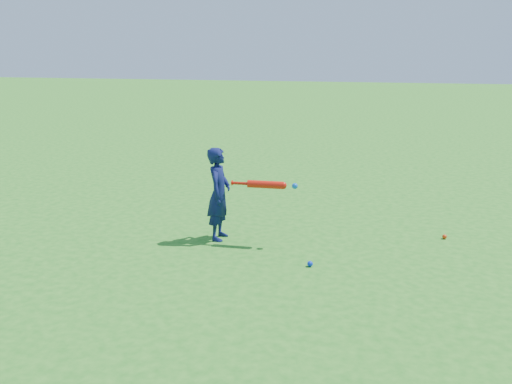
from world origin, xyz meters
TOP-DOWN VIEW (x-y plane):
  - ground at (0.00, 0.00)m, footprint 80.00×80.00m
  - child at (0.69, -0.47)m, footprint 0.32×0.46m
  - ground_ball_red at (3.60, 0.31)m, footprint 0.06×0.06m
  - ground_ball_blue at (2.04, -1.16)m, footprint 0.07×0.07m
  - bat_swing at (1.36, -0.49)m, footprint 0.87×0.12m

SIDE VIEW (x-z plane):
  - ground at x=0.00m, z-range 0.00..0.00m
  - ground_ball_red at x=3.60m, z-range 0.00..0.06m
  - ground_ball_blue at x=2.04m, z-range 0.00..0.07m
  - child at x=0.69m, z-range 0.00..1.23m
  - bat_swing at x=1.36m, z-range 0.74..0.84m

